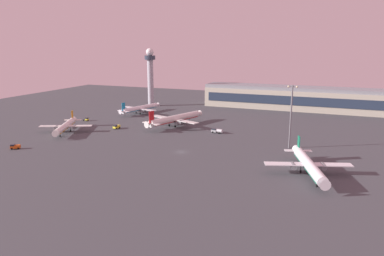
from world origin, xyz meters
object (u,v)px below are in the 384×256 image
at_px(pushback_tug, 87,119).
at_px(cargo_loader, 116,127).
at_px(fuel_truck, 217,131).
at_px(airplane_near_gate, 140,108).
at_px(airplane_taxiway_distant, 308,164).
at_px(apron_light_east, 291,113).
at_px(baggage_tractor, 15,147).
at_px(control_tower, 150,73).
at_px(airplane_mid_apron, 175,119).
at_px(airplane_far_stand, 66,126).

relative_size(pushback_tug, cargo_loader, 0.71).
bearing_deg(pushback_tug, fuel_truck, 92.37).
bearing_deg(airplane_near_gate, airplane_taxiway_distant, -19.51).
bearing_deg(apron_light_east, baggage_tractor, -157.25).
bearing_deg(airplane_near_gate, control_tower, 120.08).
xyz_separation_m(airplane_mid_apron, pushback_tug, (-56.37, -6.77, -3.20)).
xyz_separation_m(airplane_taxiway_distant, pushback_tug, (-134.48, 48.11, -2.84)).
xyz_separation_m(airplane_mid_apron, airplane_near_gate, (-38.42, 27.15, -0.78)).
bearing_deg(apron_light_east, airplane_near_gate, 155.12).
xyz_separation_m(control_tower, airplane_near_gate, (7.92, -30.77, -21.22)).
xyz_separation_m(airplane_mid_apron, baggage_tractor, (-47.10, -69.65, -3.09)).
bearing_deg(airplane_near_gate, apron_light_east, -9.25).
distance_m(control_tower, apron_light_east, 138.88).
xyz_separation_m(airplane_taxiway_distant, cargo_loader, (-105.59, 36.83, -2.72)).
bearing_deg(apron_light_east, fuel_truck, 159.16).
xyz_separation_m(fuel_truck, baggage_tractor, (-74.69, -62.91, -0.19)).
height_order(airplane_far_stand, baggage_tractor, airplane_far_stand).
xyz_separation_m(fuel_truck, cargo_loader, (-55.06, -11.30, -0.19)).
bearing_deg(cargo_loader, airplane_far_stand, 50.29).
bearing_deg(airplane_far_stand, airplane_near_gate, -123.39).
bearing_deg(airplane_mid_apron, apron_light_east, 1.41).
xyz_separation_m(airplane_far_stand, pushback_tug, (-8.45, 28.54, -2.39)).
height_order(control_tower, baggage_tractor, control_tower).
xyz_separation_m(airplane_mid_apron, apron_light_east, (67.07, -21.78, 11.87)).
relative_size(baggage_tractor, pushback_tug, 1.44).
distance_m(control_tower, airplane_mid_apron, 76.94).
relative_size(fuel_truck, pushback_tug, 2.10).
xyz_separation_m(airplane_far_stand, fuel_truck, (75.50, 28.56, -2.09)).
xyz_separation_m(baggage_tractor, cargo_loader, (19.63, 51.61, 0.00)).
relative_size(airplane_near_gate, cargo_loader, 8.01).
xyz_separation_m(airplane_taxiway_distant, airplane_far_stand, (-126.03, 19.57, -0.45)).
distance_m(fuel_truck, baggage_tractor, 97.65).
xyz_separation_m(airplane_taxiway_distant, apron_light_east, (-11.04, 33.10, 12.24)).
xyz_separation_m(airplane_taxiway_distant, airplane_mid_apron, (-78.11, 54.88, 0.37)).
distance_m(airplane_near_gate, pushback_tug, 38.45).
bearing_deg(fuel_truck, airplane_taxiway_distant, -119.74).
height_order(airplane_far_stand, airplane_mid_apron, airplane_mid_apron).
height_order(control_tower, apron_light_east, control_tower).
relative_size(airplane_taxiway_distant, airplane_near_gate, 1.10).
height_order(airplane_near_gate, pushback_tug, airplane_near_gate).
height_order(airplane_near_gate, fuel_truck, airplane_near_gate).
bearing_deg(airplane_far_stand, control_tower, -115.71).
height_order(airplane_far_stand, fuel_truck, airplane_far_stand).
distance_m(airplane_taxiway_distant, baggage_tractor, 126.11).
bearing_deg(cargo_loader, control_tower, -65.94).
xyz_separation_m(control_tower, airplane_mid_apron, (46.34, -57.92, -20.44)).
relative_size(airplane_far_stand, airplane_mid_apron, 0.79).
xyz_separation_m(airplane_taxiway_distant, airplane_near_gate, (-116.53, 82.03, -0.41)).
distance_m(airplane_mid_apron, cargo_loader, 33.02).
height_order(pushback_tug, apron_light_east, apron_light_east).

